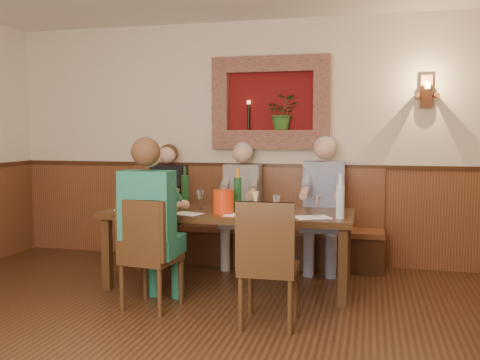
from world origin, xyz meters
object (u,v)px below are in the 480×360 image
object	(u,v)px
person_bench_mid	(241,215)
chair_near_right	(269,289)
person_bench_right	(323,215)
water_bottle	(340,200)
bench	(250,235)
chair_near_left	(151,277)
person_chair_front	(152,238)
dining_table	(229,218)
wine_bottle_green_a	(238,193)
person_bench_left	(166,213)
spittoon_bucket	(223,202)
wine_bottle_green_b	(185,190)

from	to	relation	value
person_bench_mid	chair_near_right	bearing A→B (deg)	-69.81
person_bench_right	water_bottle	size ratio (longest dim) A/B	3.72
bench	chair_near_left	bearing A→B (deg)	-105.25
person_bench_mid	water_bottle	size ratio (longest dim) A/B	3.54
person_bench_mid	person_chair_front	world-z (taller)	person_chair_front
chair_near_right	person_chair_front	world-z (taller)	person_chair_front
person_chair_front	dining_table	bearing A→B (deg)	58.43
bench	wine_bottle_green_a	bearing A→B (deg)	-85.05
person_bench_left	chair_near_right	bearing A→B (deg)	-49.00
water_bottle	bench	bearing A→B (deg)	132.81
person_bench_mid	water_bottle	bearing A→B (deg)	-42.39
chair_near_left	person_bench_left	world-z (taller)	person_bench_left
chair_near_left	person_bench_mid	distance (m)	1.73
dining_table	person_chair_front	distance (m)	0.91
person_bench_right	dining_table	bearing A→B (deg)	-135.20
dining_table	chair_near_right	world-z (taller)	chair_near_right
person_bench_left	wine_bottle_green_a	world-z (taller)	person_bench_left
dining_table	spittoon_bucket	size ratio (longest dim) A/B	10.79
water_bottle	person_bench_right	bearing A→B (deg)	102.74
dining_table	bench	world-z (taller)	bench
person_bench_mid	person_bench_right	xyz separation A→B (m)	(0.92, -0.00, 0.03)
person_chair_front	wine_bottle_green_b	bearing A→B (deg)	92.04
dining_table	bench	size ratio (longest dim) A/B	0.80
wine_bottle_green_a	person_bench_right	bearing A→B (deg)	46.24
dining_table	person_bench_left	world-z (taller)	person_bench_left
bench	chair_near_left	size ratio (longest dim) A/B	3.11
person_bench_left	person_bench_mid	distance (m)	0.90
dining_table	person_bench_mid	distance (m)	0.85
bench	chair_near_right	size ratio (longest dim) A/B	3.00
dining_table	chair_near_left	world-z (taller)	chair_near_left
chair_near_left	person_bench_right	xyz separation A→B (m)	(1.32, 1.65, 0.33)
chair_near_right	person_chair_front	xyz separation A→B (m)	(-1.06, 0.18, 0.32)
chair_near_right	person_bench_right	world-z (taller)	person_bench_right
bench	chair_near_left	distance (m)	1.82
chair_near_right	person_bench_mid	bearing A→B (deg)	108.67
water_bottle	person_chair_front	bearing A→B (deg)	-160.51
person_bench_right	chair_near_left	bearing A→B (deg)	-128.66
spittoon_bucket	water_bottle	world-z (taller)	water_bottle
chair_near_right	person_bench_mid	size ratio (longest dim) A/B	0.71
wine_bottle_green_b	water_bottle	bearing A→B (deg)	-13.90
wine_bottle_green_a	spittoon_bucket	bearing A→B (deg)	-112.57
spittoon_bucket	dining_table	bearing A→B (deg)	87.25
chair_near_left	wine_bottle_green_b	distance (m)	1.18
chair_near_left	chair_near_right	world-z (taller)	chair_near_right
person_bench_right	wine_bottle_green_b	distance (m)	1.54
person_bench_left	wine_bottle_green_b	xyz separation A→B (m)	(0.47, -0.67, 0.36)
wine_bottle_green_b	wine_bottle_green_a	bearing A→B (deg)	-12.53
dining_table	water_bottle	bearing A→B (deg)	-11.72
chair_near_right	person_bench_mid	xyz separation A→B (m)	(-0.66, 1.80, 0.29)
person_bench_mid	wine_bottle_green_a	distance (m)	0.88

